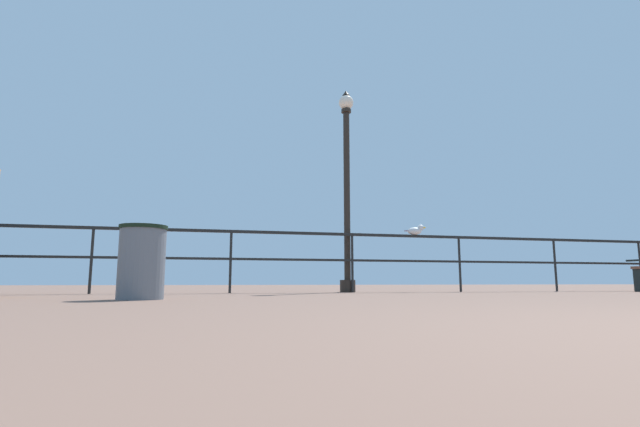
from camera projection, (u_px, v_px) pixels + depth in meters
pier_railing at (352, 248)px, 8.37m from camera, size 21.50×0.05×1.06m
lamppost_center at (347, 183)px, 8.70m from camera, size 0.28×0.28×3.83m
seagull_on_rail at (416, 230)px, 8.72m from camera, size 0.40×0.23×0.19m
trash_bin at (142, 262)px, 4.93m from camera, size 0.50×0.50×0.78m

